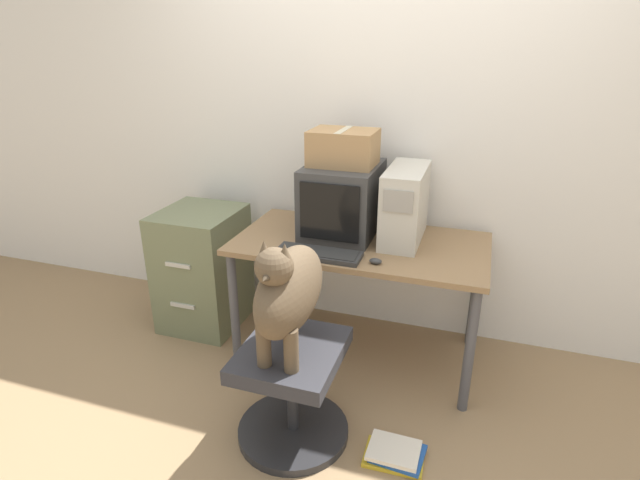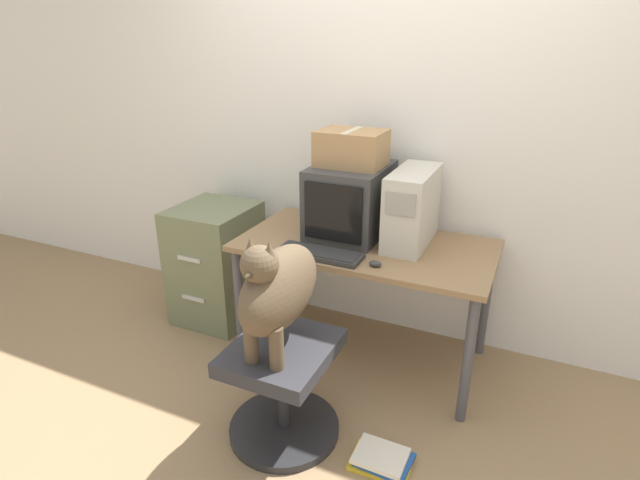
{
  "view_description": "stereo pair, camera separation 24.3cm",
  "coord_description": "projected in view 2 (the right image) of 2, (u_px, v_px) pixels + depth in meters",
  "views": [
    {
      "loc": [
        0.59,
        -2.09,
        1.74
      ],
      "look_at": [
        -0.13,
        0.04,
        0.83
      ],
      "focal_mm": 28.0,
      "sensor_mm": 36.0,
      "label": 1
    },
    {
      "loc": [
        0.81,
        -2.0,
        1.74
      ],
      "look_at": [
        -0.13,
        0.04,
        0.83
      ],
      "focal_mm": 28.0,
      "sensor_mm": 36.0,
      "label": 2
    }
  ],
  "objects": [
    {
      "name": "ground_plane",
      "position": [
        338.0,
        390.0,
        2.66
      ],
      "size": [
        12.0,
        12.0,
        0.0
      ],
      "primitive_type": "plane",
      "color": "#937551"
    },
    {
      "name": "wall_back",
      "position": [
        395.0,
        122.0,
        2.83
      ],
      "size": [
        8.0,
        0.05,
        2.6
      ],
      "color": "white",
      "rests_on": "ground_plane"
    },
    {
      "name": "desk",
      "position": [
        365.0,
        257.0,
        2.72
      ],
      "size": [
        1.36,
        0.72,
        0.71
      ],
      "color": "olive",
      "rests_on": "ground_plane"
    },
    {
      "name": "crt_monitor",
      "position": [
        350.0,
        200.0,
        2.76
      ],
      "size": [
        0.39,
        0.49,
        0.39
      ],
      "color": "#383838",
      "rests_on": "desk"
    },
    {
      "name": "pc_tower",
      "position": [
        412.0,
        207.0,
        2.62
      ],
      "size": [
        0.2,
        0.48,
        0.4
      ],
      "color": "beige",
      "rests_on": "desk"
    },
    {
      "name": "keyboard",
      "position": [
        320.0,
        254.0,
        2.53
      ],
      "size": [
        0.44,
        0.16,
        0.03
      ],
      "color": "#2D2D2D",
      "rests_on": "desk"
    },
    {
      "name": "computer_mouse",
      "position": [
        375.0,
        264.0,
        2.41
      ],
      "size": [
        0.06,
        0.04,
        0.03
      ],
      "color": "#333333",
      "rests_on": "desk"
    },
    {
      "name": "office_chair",
      "position": [
        283.0,
        385.0,
        2.28
      ],
      "size": [
        0.52,
        0.52,
        0.48
      ],
      "color": "#262628",
      "rests_on": "ground_plane"
    },
    {
      "name": "dog",
      "position": [
        278.0,
        288.0,
        2.08
      ],
      "size": [
        0.22,
        0.55,
        0.56
      ],
      "color": "brown",
      "rests_on": "office_chair"
    },
    {
      "name": "filing_cabinet",
      "position": [
        216.0,
        263.0,
        3.24
      ],
      "size": [
        0.47,
        0.51,
        0.76
      ],
      "color": "#6B7251",
      "rests_on": "ground_plane"
    },
    {
      "name": "cardboard_box",
      "position": [
        352.0,
        148.0,
        2.65
      ],
      "size": [
        0.35,
        0.27,
        0.19
      ],
      "color": "#A87F51",
      "rests_on": "crt_monitor"
    },
    {
      "name": "book_stack_floor",
      "position": [
        382.0,
        459.0,
        2.18
      ],
      "size": [
        0.27,
        0.2,
        0.06
      ],
      "color": "gold",
      "rests_on": "ground_plane"
    }
  ]
}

